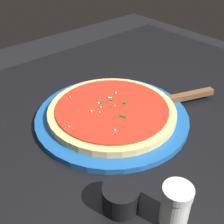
# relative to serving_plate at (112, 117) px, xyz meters

# --- Properties ---
(restaurant_table) EXTENTS (1.04, 0.91, 0.77)m
(restaurant_table) POSITION_rel_serving_plate_xyz_m (0.05, -0.04, -0.14)
(restaurant_table) COLOR black
(restaurant_table) RESTS_ON ground_plane
(serving_plate) EXTENTS (0.35, 0.35, 0.01)m
(serving_plate) POSITION_rel_serving_plate_xyz_m (0.00, 0.00, 0.00)
(serving_plate) COLOR #195199
(serving_plate) RESTS_ON restaurant_table
(pizza) EXTENTS (0.29, 0.29, 0.02)m
(pizza) POSITION_rel_serving_plate_xyz_m (-0.00, 0.00, 0.02)
(pizza) COLOR #DBB26B
(pizza) RESTS_ON serving_plate
(pizza_server) EXTENTS (0.22, 0.12, 0.01)m
(pizza_server) POSITION_rel_serving_plate_xyz_m (0.16, -0.06, 0.01)
(pizza_server) COLOR silver
(pizza_server) RESTS_ON serving_plate
(cup_small_sauce) EXTENTS (0.06, 0.06, 0.04)m
(cup_small_sauce) POSITION_rel_serving_plate_xyz_m (-0.15, -0.19, 0.02)
(cup_small_sauce) COLOR black
(cup_small_sauce) RESTS_ON restaurant_table
(parmesan_shaker) EXTENTS (0.05, 0.05, 0.07)m
(parmesan_shaker) POSITION_rel_serving_plate_xyz_m (-0.11, -0.27, 0.03)
(parmesan_shaker) COLOR silver
(parmesan_shaker) RESTS_ON restaurant_table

